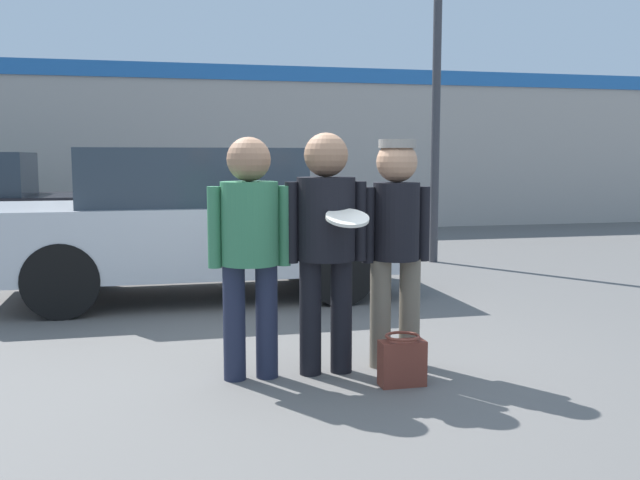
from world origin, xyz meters
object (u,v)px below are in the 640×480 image
(person_right, at_px, (396,233))
(street_lamp, at_px, (453,19))
(handbag, at_px, (402,361))
(person_left, at_px, (250,236))
(person_middle_with_frisbee, at_px, (326,230))
(parked_car_near, at_px, (198,222))

(person_right, xyz_separation_m, street_lamp, (2.48, 4.76, 2.45))
(handbag, bearing_deg, person_left, 157.86)
(person_left, relative_size, person_middle_with_frisbee, 0.98)
(person_middle_with_frisbee, height_order, person_right, person_middle_with_frisbee)
(person_left, xyz_separation_m, person_right, (1.05, 0.05, -0.01))
(person_left, xyz_separation_m, parked_car_near, (-0.15, 3.04, -0.17))
(handbag, bearing_deg, person_right, 76.93)
(parked_car_near, distance_m, street_lamp, 4.84)
(parked_car_near, xyz_separation_m, street_lamp, (3.67, 1.78, 2.61))
(person_left, relative_size, street_lamp, 0.29)
(person_left, distance_m, person_middle_with_frisbee, 0.52)
(handbag, bearing_deg, street_lamp, 63.63)
(person_right, height_order, handbag, person_right)
(person_left, height_order, handbag, person_left)
(person_left, relative_size, handbag, 4.78)
(person_left, bearing_deg, street_lamp, 53.81)
(person_middle_with_frisbee, xyz_separation_m, person_right, (0.52, 0.06, -0.04))
(handbag, bearing_deg, person_middle_with_frisbee, 137.85)
(person_right, relative_size, street_lamp, 0.29)
(person_left, xyz_separation_m, street_lamp, (3.52, 4.81, 2.44))
(street_lamp, bearing_deg, person_left, -126.19)
(person_right, relative_size, parked_car_near, 0.37)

